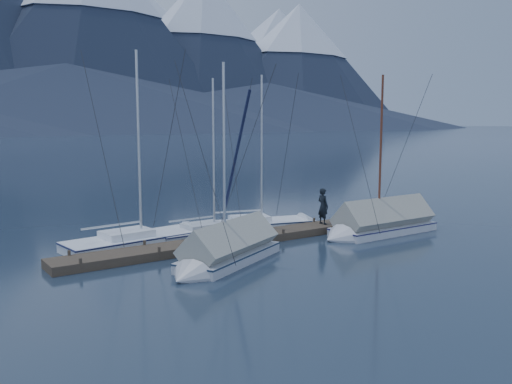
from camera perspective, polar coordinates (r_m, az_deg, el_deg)
ground at (r=22.70m, az=2.89°, el=-6.06°), size 1000.00×1000.00×0.00m
dock at (r=24.25m, az=0.00°, el=-4.90°), size 18.00×1.50×0.54m
mooring_posts at (r=23.93m, az=-0.99°, el=-4.49°), size 15.12×1.52×0.35m
sailboat_open_left at (r=24.23m, az=-10.97°, el=-4.93°), size 7.02×2.97×9.06m
sailboat_open_mid at (r=25.74m, az=-3.61°, el=-4.12°), size 6.07×2.59×7.96m
sailboat_open_right at (r=27.13m, az=1.45°, el=-3.49°), size 6.49×3.31×8.26m
sailboat_covered_near at (r=26.19m, az=12.56°, el=-3.48°), size 6.34×2.74×8.23m
sailboat_covered_far at (r=20.26m, az=-3.48°, el=-6.57°), size 5.97×4.12×8.14m
person at (r=26.41m, az=7.06°, el=-1.49°), size 0.43×0.65×1.75m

